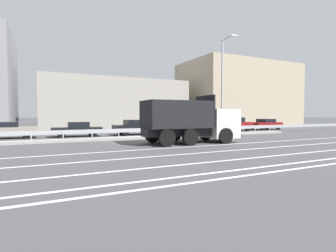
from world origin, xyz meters
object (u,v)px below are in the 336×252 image
object	(u,v)px
street_lamp_1	(223,82)
parked_car_3	(77,129)
dump_truck	(201,125)
parked_car_4	(136,127)
parked_car_7	(265,124)
parked_car_5	(184,126)
median_road_sign	(185,121)
parked_car_2	(7,130)
parked_car_6	(233,124)

from	to	relation	value
street_lamp_1	parked_car_3	distance (m)	13.90
dump_truck	parked_car_4	xyz separation A→B (m)	(-1.73, 8.65, -0.48)
parked_car_7	parked_car_5	bearing A→B (deg)	90.87
median_road_sign	parked_car_3	xyz separation A→B (m)	(-8.45, 4.29, -0.75)
parked_car_3	parked_car_5	world-z (taller)	parked_car_5
parked_car_3	parked_car_4	size ratio (longest dim) A/B	0.99
parked_car_5	street_lamp_1	bearing A→B (deg)	16.56
dump_truck	parked_car_2	xyz separation A→B (m)	(-12.36, 9.28, -0.51)
parked_car_4	parked_car_5	bearing A→B (deg)	91.08
dump_truck	parked_car_6	world-z (taller)	dump_truck
dump_truck	street_lamp_1	bearing A→B (deg)	132.35
median_road_sign	parked_car_5	xyz separation A→B (m)	(2.34, 4.32, -0.66)
street_lamp_1	parked_car_7	size ratio (longest dim) A/B	2.05
dump_truck	street_lamp_1	world-z (taller)	street_lamp_1
parked_car_4	parked_car_2	bearing A→B (deg)	-94.92
parked_car_4	parked_car_3	bearing A→B (deg)	-93.88
dump_truck	parked_car_3	distance (m)	11.34
parked_car_5	parked_car_3	bearing A→B (deg)	-94.48
parked_car_3	parked_car_6	xyz separation A→B (m)	(17.20, -0.20, 0.14)
parked_car_5	parked_car_6	size ratio (longest dim) A/B	0.88
parked_car_2	parked_car_6	bearing A→B (deg)	87.38
median_road_sign	parked_car_7	xyz separation A→B (m)	(14.58, 4.76, -0.70)
parked_car_7	parked_car_2	bearing A→B (deg)	88.94
parked_car_2	parked_car_5	bearing A→B (deg)	87.59
dump_truck	median_road_sign	xyz separation A→B (m)	(1.39, 4.57, 0.21)
median_road_sign	street_lamp_1	distance (m)	5.38
dump_truck	parked_car_7	world-z (taller)	dump_truck
median_road_sign	parked_car_4	xyz separation A→B (m)	(-3.13, 4.08, -0.69)
parked_car_5	parked_car_7	xyz separation A→B (m)	(12.24, 0.44, -0.04)
street_lamp_1	parked_car_3	xyz separation A→B (m)	(-12.49, 4.33, -4.31)
parked_car_6	parked_car_7	world-z (taller)	parked_car_6
parked_car_2	dump_truck	bearing A→B (deg)	52.05
dump_truck	parked_car_3	world-z (taller)	dump_truck
parked_car_3	parked_car_5	bearing A→B (deg)	-87.95
parked_car_4	parked_car_6	size ratio (longest dim) A/B	0.89
parked_car_3	parked_car_4	distance (m)	5.33
dump_truck	parked_car_3	size ratio (longest dim) A/B	1.59
street_lamp_1	parked_car_4	size ratio (longest dim) A/B	2.11
parked_car_4	parked_car_6	xyz separation A→B (m)	(11.87, 0.02, 0.07)
parked_car_5	parked_car_6	bearing A→B (deg)	83.27
parked_car_3	parked_car_6	bearing A→B (deg)	-88.79
median_road_sign	parked_car_5	distance (m)	4.96
parked_car_4	parked_car_7	distance (m)	17.72
parked_car_3	street_lamp_1	bearing A→B (deg)	-107.24
median_road_sign	parked_car_6	world-z (taller)	median_road_sign
dump_truck	parked_car_6	size ratio (longest dim) A/B	1.40
parked_car_2	parked_car_6	size ratio (longest dim) A/B	0.92
dump_truck	parked_car_2	size ratio (longest dim) A/B	1.52
parked_car_6	median_road_sign	bearing A→B (deg)	111.63
parked_car_3	parked_car_4	bearing A→B (deg)	-90.47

